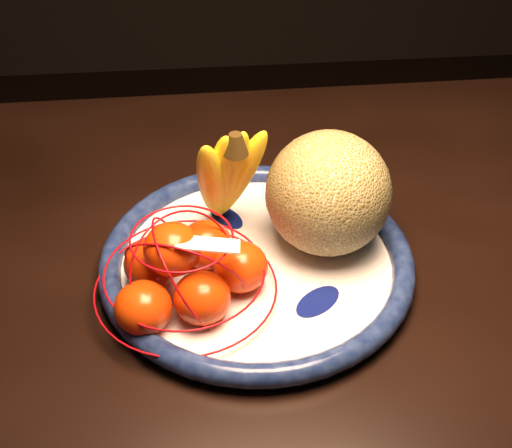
{
  "coord_description": "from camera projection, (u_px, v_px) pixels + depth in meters",
  "views": [
    {
      "loc": [
        0.2,
        -0.59,
        1.44
      ],
      "look_at": [
        0.26,
        0.09,
        0.88
      ],
      "focal_mm": 50.0,
      "sensor_mm": 36.0,
      "label": 1
    }
  ],
  "objects": [
    {
      "name": "mandarin_bag",
      "position": [
        186.0,
        272.0,
        0.84
      ],
      "size": [
        0.28,
        0.28,
        0.14
      ],
      "rotation": [
        0.0,
        0.0,
        0.33
      ],
      "color": "#EB2D00",
      "rests_on": "fruit_bowl"
    },
    {
      "name": "banana_bunch",
      "position": [
        226.0,
        172.0,
        0.9
      ],
      "size": [
        0.11,
        0.12,
        0.18
      ],
      "rotation": [
        0.0,
        0.0,
        0.35
      ],
      "color": "yellow",
      "rests_on": "fruit_bowl"
    },
    {
      "name": "price_tag",
      "position": [
        208.0,
        244.0,
        0.79
      ],
      "size": [
        0.07,
        0.03,
        0.01
      ],
      "primitive_type": "cube",
      "rotation": [
        -0.14,
        0.1,
        -0.1
      ],
      "color": "white",
      "rests_on": "mandarin_bag"
    },
    {
      "name": "cantaloupe",
      "position": [
        328.0,
        193.0,
        0.89
      ],
      "size": [
        0.16,
        0.16,
        0.16
      ],
      "primitive_type": "sphere",
      "color": "olive",
      "rests_on": "fruit_bowl"
    },
    {
      "name": "dining_table",
      "position": [
        141.0,
        332.0,
        0.95
      ],
      "size": [
        1.63,
        0.99,
        0.81
      ],
      "rotation": [
        0.0,
        0.0,
        0.01
      ],
      "color": "black",
      "rests_on": "ground"
    },
    {
      "name": "fruit_bowl",
      "position": [
        257.0,
        262.0,
        0.91
      ],
      "size": [
        0.4,
        0.4,
        0.03
      ],
      "rotation": [
        0.0,
        0.0,
        0.07
      ],
      "color": "white",
      "rests_on": "dining_table"
    }
  ]
}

